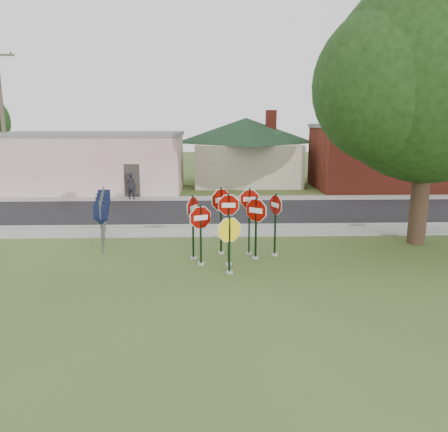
{
  "coord_description": "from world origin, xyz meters",
  "views": [
    {
      "loc": [
        -0.93,
        -13.5,
        4.86
      ],
      "look_at": [
        -0.42,
        2.0,
        1.51
      ],
      "focal_mm": 35.0,
      "sensor_mm": 36.0,
      "label": 1
    }
  ],
  "objects_px": {
    "stop_sign_yellow": "(229,238)",
    "oak_tree": "(431,79)",
    "utility_pole_near": "(3,120)",
    "stop_sign_center": "(229,220)",
    "stop_sign_left": "(201,227)",
    "pedestrian": "(131,186)"
  },
  "relations": [
    {
      "from": "oak_tree",
      "to": "utility_pole_near",
      "type": "xyz_separation_m",
      "value": [
        -21.5,
        11.7,
        -1.5
      ]
    },
    {
      "from": "stop_sign_center",
      "to": "stop_sign_left",
      "type": "xyz_separation_m",
      "value": [
        -0.95,
        0.06,
        -0.27
      ]
    },
    {
      "from": "stop_sign_yellow",
      "to": "stop_sign_left",
      "type": "xyz_separation_m",
      "value": [
        -0.94,
        0.89,
        0.16
      ]
    },
    {
      "from": "stop_sign_center",
      "to": "pedestrian",
      "type": "relative_size",
      "value": 1.52
    },
    {
      "from": "stop_sign_yellow",
      "to": "utility_pole_near",
      "type": "distance_m",
      "value": 20.74
    },
    {
      "from": "stop_sign_center",
      "to": "stop_sign_left",
      "type": "distance_m",
      "value": 0.99
    },
    {
      "from": "oak_tree",
      "to": "utility_pole_near",
      "type": "bearing_deg",
      "value": 151.45
    },
    {
      "from": "stop_sign_left",
      "to": "oak_tree",
      "type": "xyz_separation_m",
      "value": [
        8.75,
        2.51,
        5.13
      ]
    },
    {
      "from": "stop_sign_yellow",
      "to": "stop_sign_left",
      "type": "height_order",
      "value": "stop_sign_left"
    },
    {
      "from": "stop_sign_yellow",
      "to": "utility_pole_near",
      "type": "xyz_separation_m",
      "value": [
        -13.69,
        15.11,
        3.78
      ]
    },
    {
      "from": "stop_sign_yellow",
      "to": "oak_tree",
      "type": "height_order",
      "value": "oak_tree"
    },
    {
      "from": "pedestrian",
      "to": "stop_sign_center",
      "type": "bearing_deg",
      "value": 128.39
    },
    {
      "from": "utility_pole_near",
      "to": "stop_sign_center",
      "type": "bearing_deg",
      "value": -46.16
    },
    {
      "from": "stop_sign_yellow",
      "to": "oak_tree",
      "type": "distance_m",
      "value": 10.02
    },
    {
      "from": "stop_sign_left",
      "to": "pedestrian",
      "type": "distance_m",
      "value": 13.87
    },
    {
      "from": "stop_sign_center",
      "to": "utility_pole_near",
      "type": "height_order",
      "value": "utility_pole_near"
    },
    {
      "from": "pedestrian",
      "to": "stop_sign_left",
      "type": "bearing_deg",
      "value": 124.85
    },
    {
      "from": "stop_sign_center",
      "to": "stop_sign_yellow",
      "type": "height_order",
      "value": "stop_sign_center"
    },
    {
      "from": "oak_tree",
      "to": "utility_pole_near",
      "type": "height_order",
      "value": "oak_tree"
    },
    {
      "from": "stop_sign_yellow",
      "to": "stop_sign_center",
      "type": "bearing_deg",
      "value": 89.3
    },
    {
      "from": "stop_sign_center",
      "to": "stop_sign_left",
      "type": "bearing_deg",
      "value": 176.66
    },
    {
      "from": "oak_tree",
      "to": "pedestrian",
      "type": "xyz_separation_m",
      "value": [
        -13.4,
        10.55,
        -5.55
      ]
    }
  ]
}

